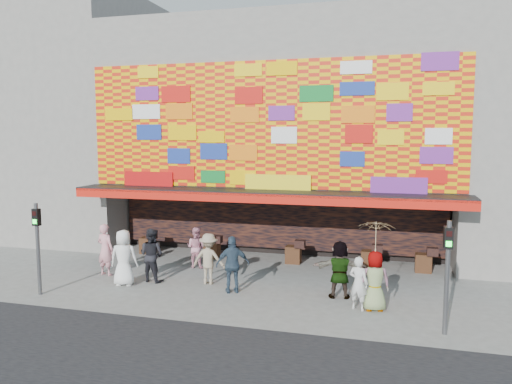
# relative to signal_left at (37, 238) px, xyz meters

# --- Properties ---
(ground) EXTENTS (90.00, 90.00, 0.00)m
(ground) POSITION_rel_signal_left_xyz_m (6.20, 1.50, -1.86)
(ground) COLOR slate
(ground) RESTS_ON ground
(shop_building) EXTENTS (15.20, 9.40, 10.00)m
(shop_building) POSITION_rel_signal_left_xyz_m (6.20, 9.68, 3.37)
(shop_building) COLOR gray
(shop_building) RESTS_ON ground
(neighbor_left) EXTENTS (11.00, 8.00, 12.00)m
(neighbor_left) POSITION_rel_signal_left_xyz_m (-6.80, 9.50, 4.14)
(neighbor_left) COLOR gray
(neighbor_left) RESTS_ON ground
(signal_left) EXTENTS (0.22, 0.20, 3.00)m
(signal_left) POSITION_rel_signal_left_xyz_m (0.00, 0.00, 0.00)
(signal_left) COLOR #59595B
(signal_left) RESTS_ON ground
(signal_right) EXTENTS (0.22, 0.20, 3.00)m
(signal_right) POSITION_rel_signal_left_xyz_m (12.40, 0.00, 0.00)
(signal_right) COLOR #59595B
(signal_right) RESTS_ON ground
(ped_a) EXTENTS (1.05, 0.79, 1.94)m
(ped_a) POSITION_rel_signal_left_xyz_m (2.13, 1.62, -0.89)
(ped_a) COLOR white
(ped_a) RESTS_ON ground
(ped_b) EXTENTS (0.78, 0.58, 1.92)m
(ped_b) POSITION_rel_signal_left_xyz_m (0.83, 2.57, -0.90)
(ped_b) COLOR pink
(ped_b) RESTS_ON ground
(ped_c) EXTENTS (1.03, 0.86, 1.90)m
(ped_c) POSITION_rel_signal_left_xyz_m (2.83, 2.32, -0.91)
(ped_c) COLOR black
(ped_c) RESTS_ON ground
(ped_d) EXTENTS (1.15, 0.67, 1.78)m
(ped_d) POSITION_rel_signal_left_xyz_m (4.90, 2.56, -0.97)
(ped_d) COLOR gray
(ped_d) RESTS_ON ground
(ped_e) EXTENTS (1.20, 0.89, 1.89)m
(ped_e) POSITION_rel_signal_left_xyz_m (6.01, 1.84, -0.92)
(ped_e) COLOR #314356
(ped_e) RESTS_ON ground
(ped_f) EXTENTS (1.77, 0.77, 1.85)m
(ped_f) POSITION_rel_signal_left_xyz_m (9.44, 2.24, -0.94)
(ped_f) COLOR gray
(ped_f) RESTS_ON ground
(ped_g) EXTENTS (0.98, 0.76, 1.79)m
(ped_g) POSITION_rel_signal_left_xyz_m (10.56, 1.33, -0.97)
(ped_g) COLOR gray
(ped_g) RESTS_ON ground
(ped_h) EXTENTS (0.69, 0.57, 1.61)m
(ped_h) POSITION_rel_signal_left_xyz_m (10.09, 1.28, -1.05)
(ped_h) COLOR silver
(ped_h) RESTS_ON ground
(ped_i) EXTENTS (0.82, 0.67, 1.59)m
(ped_i) POSITION_rel_signal_left_xyz_m (3.64, 4.47, -1.06)
(ped_i) COLOR pink
(ped_i) RESTS_ON ground
(parasol) EXTENTS (1.36, 1.37, 1.93)m
(parasol) POSITION_rel_signal_left_xyz_m (10.56, 1.33, 0.33)
(parasol) COLOR beige
(parasol) RESTS_ON ground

